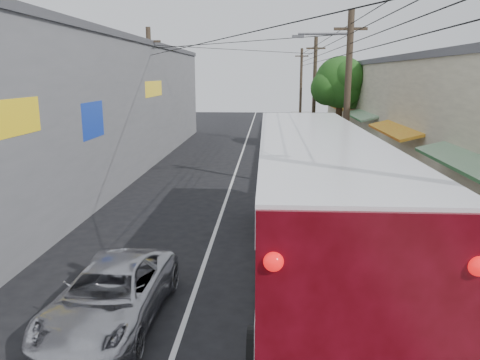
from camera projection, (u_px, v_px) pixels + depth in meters
The scene contains 12 objects.
sidewalk at pixel (346, 165), 27.95m from camera, with size 3.00×80.00×0.12m, color slate.
building_right at pixel (417, 110), 28.95m from camera, with size 7.09×40.00×6.25m.
building_left at pixel (84, 105), 26.09m from camera, with size 7.20×36.00×7.25m.
utility_poles at pixel (291, 95), 27.57m from camera, with size 11.80×45.28×8.00m.
street_tree at pixel (341, 84), 32.77m from camera, with size 4.40×4.00×6.60m.
coach_bus at pixel (313, 204), 12.26m from camera, with size 3.14×13.45×3.87m.
jeepney at pixel (111, 295), 10.17m from camera, with size 2.12×4.61×1.28m, color #BAB9C1.
parked_suv at pixel (310, 170), 22.19m from camera, with size 2.48×6.11×1.77m, color #94939A.
parked_car_mid at pixel (304, 142), 32.86m from camera, with size 1.57×3.91×1.33m, color #242529.
parked_car_far at pixel (302, 131), 38.30m from camera, with size 1.62×4.64×1.53m, color #222127.
pedestrian_near at pixel (408, 198), 16.67m from camera, with size 0.65×0.43×1.79m, color #CA6B97.
pedestrian_far at pixel (379, 162), 24.35m from camera, with size 0.72×0.56×1.49m, color #7D8AB6.
Camera 1 is at (1.79, -7.80, 5.33)m, focal length 35.00 mm.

